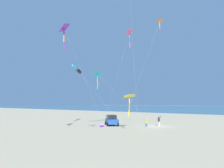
{
  "coord_description": "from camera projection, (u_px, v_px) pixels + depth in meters",
  "views": [
    {
      "loc": [
        33.67,
        17.04,
        4.07
      ],
      "look_at": [
        10.95,
        -1.17,
        6.77
      ],
      "focal_mm": 33.02,
      "sensor_mm": 36.0,
      "label": 1
    }
  ],
  "objects": [
    {
      "name": "kite_windsock_rainbow_low_near",
      "position": [
        78.0,
        70.0,
        38.76
      ],
      "size": [
        10.26,
        6.99,
        10.57
      ],
      "color": "black",
      "rests_on": "ground_plane"
    },
    {
      "name": "kite_delta_black_fish_shape",
      "position": [
        64.0,
        28.0,
        24.42
      ],
      "size": [
        12.05,
        4.06,
        13.53
      ],
      "color": "purple",
      "rests_on": "ground_plane"
    },
    {
      "name": "cooler_box",
      "position": [
        102.0,
        126.0,
        35.02
      ],
      "size": [
        0.62,
        0.42,
        0.42
      ],
      "color": "purple",
      "rests_on": "ground_plane"
    },
    {
      "name": "kite_delta_red_high_left",
      "position": [
        129.0,
        32.0,
        25.12
      ],
      "size": [
        5.97,
        9.37,
        13.05
      ],
      "color": "#EF4C93",
      "rests_on": "ground_plane"
    },
    {
      "name": "ground_plane",
      "position": [
        156.0,
        126.0,
        36.39
      ],
      "size": [
        600.0,
        600.0,
        0.0
      ],
      "primitive_type": "plane",
      "color": "#C6B58C"
    },
    {
      "name": "kite_delta_striped_overhead",
      "position": [
        129.0,
        96.0,
        30.9
      ],
      "size": [
        8.17,
        1.96,
        5.56
      ],
      "color": "yellow",
      "rests_on": "ground_plane"
    },
    {
      "name": "kite_delta_orange_high_right",
      "position": [
        97.0,
        74.0,
        28.49
      ],
      "size": [
        12.98,
        2.2,
        8.41
      ],
      "color": "#1EB7C6",
      "rests_on": "ground_plane"
    },
    {
      "name": "person_adult_flyer",
      "position": [
        159.0,
        120.0,
        36.66
      ],
      "size": [
        0.58,
        0.65,
        1.85
      ],
      "color": "silver",
      "rests_on": "ground_plane"
    },
    {
      "name": "person_child_green_jacket",
      "position": [
        146.0,
        122.0,
        35.64
      ],
      "size": [
        0.35,
        0.43,
        1.35
      ],
      "color": "#335199",
      "rests_on": "ground_plane"
    },
    {
      "name": "kite_delta_white_trailing",
      "position": [
        159.0,
        22.0,
        31.82
      ],
      "size": [
        1.48,
        8.26,
        17.06
      ],
      "color": "orange",
      "rests_on": "ground_plane"
    },
    {
      "name": "parked_car",
      "position": [
        112.0,
        120.0,
        37.92
      ],
      "size": [
        4.26,
        4.42,
        1.85
      ],
      "color": "#1E479E",
      "rests_on": "ground_plane"
    }
  ]
}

